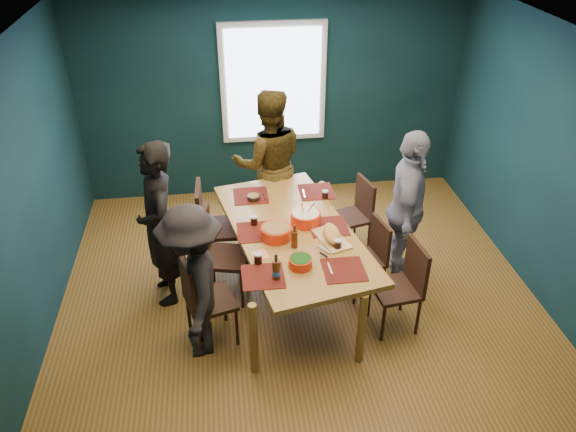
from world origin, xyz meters
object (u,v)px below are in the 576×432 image
at_px(chair_left_near, 200,296).
at_px(chair_left_far, 211,221).
at_px(person_far_left, 159,225).
at_px(person_back, 269,163).
at_px(person_right, 407,209).
at_px(cutting_board, 332,235).
at_px(chair_right_mid, 371,252).
at_px(bowl_dumpling, 306,217).
at_px(person_near_left, 194,283).
at_px(chair_right_near, 405,280).
at_px(dining_table, 293,236).
at_px(chair_right_far, 357,210).
at_px(chair_left_mid, 216,249).
at_px(bowl_herbs, 300,262).
at_px(bowl_salad, 276,232).

bearing_deg(chair_left_near, chair_left_far, 68.45).
relative_size(person_far_left, person_back, 0.97).
height_order(chair_left_near, person_right, person_right).
bearing_deg(cutting_board, chair_left_far, 125.42).
xyz_separation_m(chair_left_far, chair_right_mid, (1.64, -0.65, -0.11)).
height_order(chair_left_near, bowl_dumpling, bowl_dumpling).
bearing_deg(person_near_left, chair_right_near, 89.19).
height_order(dining_table, person_right, person_right).
xyz_separation_m(chair_right_far, cutting_board, (-0.52, -1.03, 0.38)).
height_order(chair_left_far, chair_right_near, chair_left_far).
bearing_deg(dining_table, cutting_board, -45.11).
relative_size(dining_table, chair_left_mid, 2.37).
bearing_deg(chair_right_mid, chair_right_far, 74.58).
bearing_deg(bowl_herbs, person_back, 92.46).
xyz_separation_m(chair_left_far, person_far_left, (-0.49, -0.45, 0.28)).
bearing_deg(person_near_left, person_back, 153.42).
height_order(chair_right_mid, person_right, person_right).
relative_size(chair_left_far, person_far_left, 0.58).
height_order(chair_left_mid, bowl_herbs, chair_left_mid).
height_order(chair_right_mid, person_near_left, person_near_left).
xyz_separation_m(chair_right_far, bowl_salad, (-1.05, -0.92, 0.39)).
distance_m(person_back, bowl_herbs, 1.95).
xyz_separation_m(chair_left_mid, chair_right_near, (1.78, -0.70, -0.04)).
xyz_separation_m(chair_right_near, person_back, (-1.11, 1.91, 0.37)).
bearing_deg(chair_left_mid, dining_table, 4.46).
bearing_deg(chair_right_mid, chair_left_near, -175.28).
distance_m(person_far_left, person_right, 2.53).
bearing_deg(chair_right_far, bowl_dumpling, -150.64).
relative_size(chair_left_mid, chair_right_mid, 1.18).
xyz_separation_m(person_right, bowl_dumpling, (-1.08, -0.07, 0.03)).
relative_size(chair_right_far, person_near_left, 0.57).
height_order(person_right, cutting_board, person_right).
height_order(dining_table, bowl_salad, bowl_salad).
xyz_separation_m(chair_left_mid, bowl_dumpling, (0.92, -0.02, 0.32)).
bearing_deg(bowl_dumpling, chair_left_mid, 178.62).
bearing_deg(bowl_herbs, chair_left_near, 176.97).
distance_m(person_near_left, bowl_dumpling, 1.35).
height_order(person_back, person_right, person_back).
relative_size(chair_right_mid, person_near_left, 0.55).
relative_size(dining_table, cutting_board, 4.20).
bearing_deg(bowl_dumpling, chair_right_mid, -9.41).
bearing_deg(person_near_left, chair_left_mid, 162.74).
bearing_deg(person_far_left, chair_right_near, 61.12).
distance_m(person_near_left, cutting_board, 1.39).
bearing_deg(chair_right_far, person_back, 136.21).
relative_size(chair_left_far, chair_right_mid, 1.22).
bearing_deg(chair_right_mid, person_near_left, -173.31).
height_order(bowl_herbs, cutting_board, cutting_board).
bearing_deg(person_right, chair_right_far, 46.71).
distance_m(chair_right_mid, person_near_left, 1.93).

